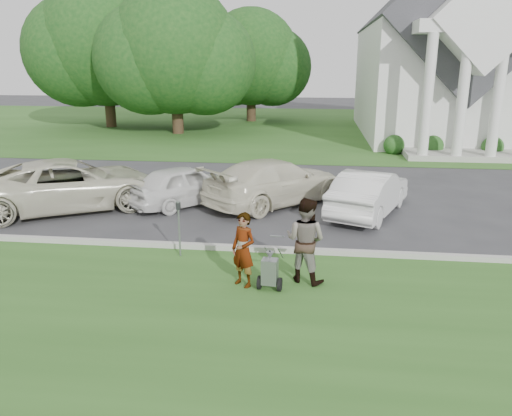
% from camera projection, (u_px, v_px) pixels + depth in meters
% --- Properties ---
extents(ground, '(120.00, 120.00, 0.00)m').
position_uv_depth(ground, '(256.00, 260.00, 12.24)').
color(ground, '#333335').
rests_on(ground, ground).
extents(grass_strip, '(80.00, 7.00, 0.01)m').
position_uv_depth(grass_strip, '(237.00, 320.00, 9.38)').
color(grass_strip, '#2C571E').
rests_on(grass_strip, ground).
extents(church_lawn, '(80.00, 30.00, 0.01)m').
position_uv_depth(church_lawn, '(298.00, 126.00, 37.97)').
color(church_lawn, '#2C571E').
rests_on(church_lawn, ground).
extents(curb, '(80.00, 0.18, 0.15)m').
position_uv_depth(curb, '(258.00, 249.00, 12.74)').
color(curb, '#9E9E93').
rests_on(curb, ground).
extents(church, '(9.19, 19.00, 24.10)m').
position_uv_depth(church, '(440.00, 42.00, 31.58)').
color(church, white).
rests_on(church, ground).
extents(tree_left, '(10.63, 8.40, 9.71)m').
position_uv_depth(tree_left, '(175.00, 55.00, 32.69)').
color(tree_left, '#332316').
rests_on(tree_left, ground).
extents(tree_far, '(11.64, 9.20, 10.73)m').
position_uv_depth(tree_far, '(105.00, 48.00, 36.07)').
color(tree_far, '#332316').
rests_on(tree_far, ground).
extents(tree_back, '(9.61, 7.60, 8.89)m').
position_uv_depth(tree_back, '(251.00, 62.00, 39.96)').
color(tree_back, '#332316').
rests_on(tree_back, ground).
extents(striping_cart, '(0.54, 1.04, 0.94)m').
position_uv_depth(striping_cart, '(270.00, 272.00, 10.52)').
color(striping_cart, black).
rests_on(striping_cart, ground).
extents(person_left, '(0.71, 0.65, 1.63)m').
position_uv_depth(person_left, '(243.00, 250.00, 10.60)').
color(person_left, '#999999').
rests_on(person_left, ground).
extents(person_right, '(1.13, 1.03, 1.89)m').
position_uv_depth(person_right, '(305.00, 241.00, 10.80)').
color(person_right, '#999999').
rests_on(person_right, ground).
extents(parking_meter_near, '(0.10, 0.09, 1.42)m').
position_uv_depth(parking_meter_near, '(179.00, 222.00, 12.21)').
color(parking_meter_near, gray).
rests_on(parking_meter_near, ground).
extents(car_a, '(6.50, 5.35, 1.65)m').
position_uv_depth(car_a, '(70.00, 185.00, 16.29)').
color(car_a, beige).
rests_on(car_a, ground).
extents(car_b, '(3.92, 4.05, 1.37)m').
position_uv_depth(car_b, '(186.00, 185.00, 16.83)').
color(car_b, white).
rests_on(car_b, ground).
extents(car_c, '(5.21, 5.33, 1.54)m').
position_uv_depth(car_c, '(275.00, 182.00, 16.91)').
color(car_c, beige).
rests_on(car_c, ground).
extents(car_d, '(3.00, 4.56, 1.42)m').
position_uv_depth(car_d, '(369.00, 192.00, 15.76)').
color(car_d, silver).
rests_on(car_d, ground).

